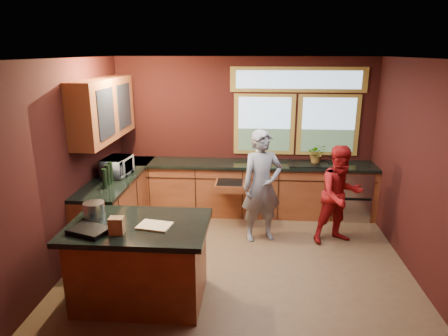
# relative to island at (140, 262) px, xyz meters

# --- Properties ---
(floor) EXTENTS (4.50, 4.50, 0.00)m
(floor) POSITION_rel_island_xyz_m (1.09, 0.97, -0.48)
(floor) COLOR brown
(floor) RESTS_ON ground
(room_shell) EXTENTS (4.52, 4.02, 2.71)m
(room_shell) POSITION_rel_island_xyz_m (0.49, 1.29, 1.32)
(room_shell) COLOR black
(room_shell) RESTS_ON ground
(back_counter) EXTENTS (4.50, 0.64, 0.93)m
(back_counter) POSITION_rel_island_xyz_m (1.29, 2.67, -0.01)
(back_counter) COLOR #5B2915
(back_counter) RESTS_ON floor
(left_counter) EXTENTS (0.64, 2.30, 0.93)m
(left_counter) POSITION_rel_island_xyz_m (-0.86, 1.82, -0.01)
(left_counter) COLOR #5B2915
(left_counter) RESTS_ON floor
(island) EXTENTS (1.55, 1.05, 0.95)m
(island) POSITION_rel_island_xyz_m (0.00, 0.00, 0.00)
(island) COLOR #5B2915
(island) RESTS_ON floor
(person_grey) EXTENTS (0.72, 0.58, 1.69)m
(person_grey) POSITION_rel_island_xyz_m (1.40, 1.68, 0.37)
(person_grey) COLOR slate
(person_grey) RESTS_ON floor
(person_red) EXTENTS (0.87, 0.78, 1.49)m
(person_red) POSITION_rel_island_xyz_m (2.55, 1.66, 0.27)
(person_red) COLOR maroon
(person_red) RESTS_ON floor
(microwave) EXTENTS (0.40, 0.55, 0.29)m
(microwave) POSITION_rel_island_xyz_m (-0.83, 1.79, 0.59)
(microwave) COLOR #999999
(microwave) RESTS_ON left_counter
(potted_plant) EXTENTS (0.31, 0.27, 0.34)m
(potted_plant) POSITION_rel_island_xyz_m (2.34, 2.72, 0.62)
(potted_plant) COLOR #999999
(potted_plant) RESTS_ON back_counter
(paper_towel) EXTENTS (0.12, 0.12, 0.28)m
(paper_towel) POSITION_rel_island_xyz_m (1.36, 2.67, 0.59)
(paper_towel) COLOR white
(paper_towel) RESTS_ON back_counter
(cutting_board) EXTENTS (0.39, 0.31, 0.02)m
(cutting_board) POSITION_rel_island_xyz_m (0.20, -0.05, 0.48)
(cutting_board) COLOR tan
(cutting_board) RESTS_ON island
(stock_pot) EXTENTS (0.24, 0.24, 0.18)m
(stock_pot) POSITION_rel_island_xyz_m (-0.55, 0.15, 0.56)
(stock_pot) COLOR silver
(stock_pot) RESTS_ON island
(paper_bag) EXTENTS (0.16, 0.13, 0.18)m
(paper_bag) POSITION_rel_island_xyz_m (-0.15, -0.25, 0.56)
(paper_bag) COLOR brown
(paper_bag) RESTS_ON island
(black_tray) EXTENTS (0.47, 0.40, 0.05)m
(black_tray) POSITION_rel_island_xyz_m (-0.45, -0.25, 0.49)
(black_tray) COLOR black
(black_tray) RESTS_ON island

